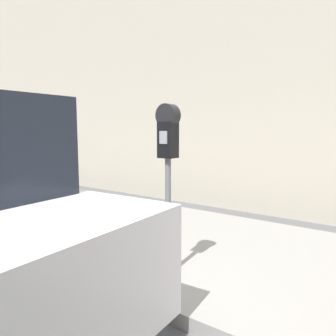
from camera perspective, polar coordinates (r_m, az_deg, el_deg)
name	(u,v)px	position (r m, az deg, el deg)	size (l,w,h in m)	color
sidewalk	(214,252)	(4.02, 8.06, -14.26)	(24.00, 2.80, 0.13)	#9E9B96
building_facade	(286,25)	(6.15, 19.80, 22.44)	(24.00, 0.30, 6.39)	beige
parking_meter	(168,151)	(2.98, 0.00, 2.98)	(0.21, 0.14, 1.60)	slate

